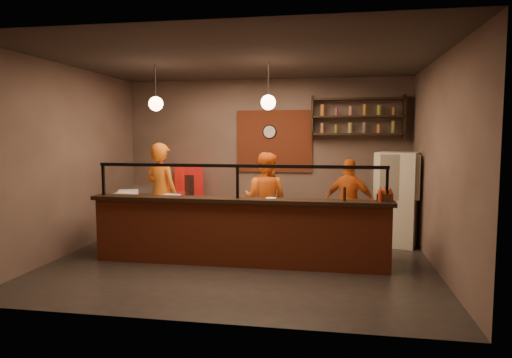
% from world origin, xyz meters
% --- Properties ---
extents(floor, '(6.00, 6.00, 0.00)m').
position_xyz_m(floor, '(0.00, 0.00, 0.00)').
color(floor, black).
rests_on(floor, ground).
extents(ceiling, '(6.00, 6.00, 0.00)m').
position_xyz_m(ceiling, '(0.00, 0.00, 3.20)').
color(ceiling, '#332C27').
rests_on(ceiling, wall_back).
extents(wall_back, '(6.00, 0.00, 6.00)m').
position_xyz_m(wall_back, '(0.00, 2.50, 1.60)').
color(wall_back, '#6D5950').
rests_on(wall_back, floor).
extents(wall_left, '(0.00, 5.00, 5.00)m').
position_xyz_m(wall_left, '(-3.00, 0.00, 1.60)').
color(wall_left, '#6D5950').
rests_on(wall_left, floor).
extents(wall_right, '(0.00, 5.00, 5.00)m').
position_xyz_m(wall_right, '(3.00, 0.00, 1.60)').
color(wall_right, '#6D5950').
rests_on(wall_right, floor).
extents(wall_front, '(6.00, 0.00, 6.00)m').
position_xyz_m(wall_front, '(0.00, -2.50, 1.60)').
color(wall_front, '#6D5950').
rests_on(wall_front, floor).
extents(brick_patch, '(1.60, 0.04, 1.30)m').
position_xyz_m(brick_patch, '(0.20, 2.47, 1.90)').
color(brick_patch, '#923C20').
rests_on(brick_patch, wall_back).
extents(service_counter, '(4.60, 0.25, 1.00)m').
position_xyz_m(service_counter, '(0.00, -0.30, 0.50)').
color(service_counter, '#923C20').
rests_on(service_counter, floor).
extents(counter_ledge, '(4.70, 0.37, 0.06)m').
position_xyz_m(counter_ledge, '(0.00, -0.30, 1.03)').
color(counter_ledge, black).
rests_on(counter_ledge, service_counter).
extents(worktop_cabinet, '(4.60, 0.75, 0.85)m').
position_xyz_m(worktop_cabinet, '(0.00, 0.20, 0.42)').
color(worktop_cabinet, gray).
rests_on(worktop_cabinet, floor).
extents(worktop, '(4.60, 0.75, 0.05)m').
position_xyz_m(worktop, '(0.00, 0.20, 0.88)').
color(worktop, white).
rests_on(worktop, worktop_cabinet).
extents(sneeze_guard, '(4.50, 0.05, 0.52)m').
position_xyz_m(sneeze_guard, '(0.00, -0.30, 1.37)').
color(sneeze_guard, white).
rests_on(sneeze_guard, counter_ledge).
extents(wall_shelving, '(1.84, 0.28, 0.85)m').
position_xyz_m(wall_shelving, '(1.90, 2.32, 2.40)').
color(wall_shelving, black).
rests_on(wall_shelving, wall_back).
extents(wall_clock, '(0.30, 0.04, 0.30)m').
position_xyz_m(wall_clock, '(0.10, 2.46, 2.10)').
color(wall_clock, black).
rests_on(wall_clock, wall_back).
extents(pendant_left, '(0.24, 0.24, 0.77)m').
position_xyz_m(pendant_left, '(-1.50, 0.20, 2.55)').
color(pendant_left, black).
rests_on(pendant_left, ceiling).
extents(pendant_right, '(0.24, 0.24, 0.77)m').
position_xyz_m(pendant_right, '(0.40, 0.20, 2.55)').
color(pendant_right, black).
rests_on(pendant_right, ceiling).
extents(cook_left, '(0.80, 0.67, 1.89)m').
position_xyz_m(cook_left, '(-1.72, 0.93, 0.94)').
color(cook_left, orange).
rests_on(cook_left, floor).
extents(cook_mid, '(0.95, 0.81, 1.72)m').
position_xyz_m(cook_mid, '(0.21, 1.10, 0.86)').
color(cook_mid, orange).
rests_on(cook_mid, floor).
extents(cook_right, '(1.01, 0.63, 1.60)m').
position_xyz_m(cook_right, '(1.74, 1.39, 0.80)').
color(cook_right, '#CE5413').
rests_on(cook_right, floor).
extents(fridge, '(0.88, 0.85, 1.72)m').
position_xyz_m(fridge, '(2.60, 1.54, 0.86)').
color(fridge, beige).
rests_on(fridge, floor).
extents(red_cooler, '(0.74, 0.71, 1.36)m').
position_xyz_m(red_cooler, '(-1.60, 2.15, 0.68)').
color(red_cooler, red).
rests_on(red_cooler, floor).
extents(pizza_dough, '(0.56, 0.56, 0.01)m').
position_xyz_m(pizza_dough, '(0.99, 0.24, 0.91)').
color(pizza_dough, '#EEE6CA').
rests_on(pizza_dough, worktop).
extents(prep_tub_a, '(0.30, 0.26, 0.13)m').
position_xyz_m(prep_tub_a, '(-2.15, 0.24, 0.97)').
color(prep_tub_a, white).
rests_on(prep_tub_a, worktop).
extents(prep_tub_b, '(0.40, 0.36, 0.17)m').
position_xyz_m(prep_tub_b, '(-2.12, 0.36, 0.98)').
color(prep_tub_b, white).
rests_on(prep_tub_b, worktop).
extents(prep_tub_c, '(0.31, 0.26, 0.14)m').
position_xyz_m(prep_tub_c, '(-1.24, 0.11, 0.97)').
color(prep_tub_c, white).
rests_on(prep_tub_c, worktop).
extents(rolling_pin, '(0.36, 0.08, 0.06)m').
position_xyz_m(rolling_pin, '(-0.96, 0.22, 0.93)').
color(rolling_pin, yellow).
rests_on(rolling_pin, worktop).
extents(condiment_caddy, '(0.25, 0.22, 0.11)m').
position_xyz_m(condiment_caddy, '(2.20, -0.25, 1.12)').
color(condiment_caddy, black).
rests_on(condiment_caddy, counter_ledge).
extents(pepper_mill, '(0.05, 0.05, 0.21)m').
position_xyz_m(pepper_mill, '(1.62, -0.30, 1.16)').
color(pepper_mill, black).
rests_on(pepper_mill, counter_ledge).
extents(small_plate, '(0.19, 0.19, 0.01)m').
position_xyz_m(small_plate, '(0.51, -0.24, 1.07)').
color(small_plate, silver).
rests_on(small_plate, counter_ledge).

